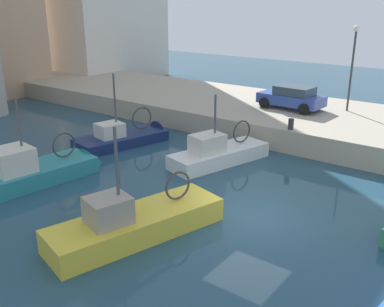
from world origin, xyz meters
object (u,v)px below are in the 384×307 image
object	(u,v)px
fishing_boat_teal	(44,176)
parked_car_blue	(292,97)
fishing_boat_navy	(129,141)
quay_streetlamp	(353,54)
fishing_boat_white	(224,159)
mooring_bollard_north	(291,124)
fishing_boat_yellow	(145,230)

from	to	relation	value
fishing_boat_teal	parked_car_blue	bearing A→B (deg)	-19.73
fishing_boat_navy	quay_streetlamp	xyz separation A→B (m)	(9.50, -8.52, 4.35)
fishing_boat_white	mooring_bollard_north	xyz separation A→B (m)	(3.16, -1.90, 1.34)
fishing_boat_yellow	quay_streetlamp	world-z (taller)	quay_streetlamp
fishing_boat_teal	fishing_boat_yellow	bearing A→B (deg)	-96.41
fishing_boat_teal	quay_streetlamp	world-z (taller)	quay_streetlamp
fishing_boat_navy	fishing_boat_white	world-z (taller)	fishing_boat_navy
fishing_boat_yellow	fishing_boat_white	world-z (taller)	fishing_boat_yellow
fishing_boat_white	mooring_bollard_north	distance (m)	3.93
fishing_boat_white	mooring_bollard_north	world-z (taller)	fishing_boat_white
mooring_bollard_north	quay_streetlamp	xyz separation A→B (m)	(5.65, -0.91, 2.98)
fishing_boat_navy	fishing_boat_white	xyz separation A→B (m)	(0.69, -5.71, 0.04)
fishing_boat_teal	parked_car_blue	size ratio (longest dim) A/B	1.53
fishing_boat_white	parked_car_blue	distance (m)	7.47
fishing_boat_navy	fishing_boat_yellow	distance (m)	9.94
fishing_boat_teal	quay_streetlamp	distance (m)	17.78
fishing_boat_teal	quay_streetlamp	xyz separation A→B (m)	(15.40, -7.77, 4.28)
fishing_boat_navy	fishing_boat_yellow	bearing A→B (deg)	-131.97
fishing_boat_navy	mooring_bollard_north	xyz separation A→B (m)	(3.85, -7.61, 1.37)
fishing_boat_white	quay_streetlamp	distance (m)	10.21
fishing_boat_white	fishing_boat_teal	size ratio (longest dim) A/B	1.02
fishing_boat_white	fishing_boat_yellow	bearing A→B (deg)	-167.09
fishing_boat_navy	fishing_boat_white	distance (m)	5.75
fishing_boat_yellow	fishing_boat_white	bearing A→B (deg)	12.91
parked_car_blue	fishing_boat_white	bearing A→B (deg)	179.97
fishing_boat_navy	parked_car_blue	world-z (taller)	fishing_boat_navy
fishing_boat_teal	mooring_bollard_north	xyz separation A→B (m)	(9.75, -6.86, 1.31)
fishing_boat_yellow	fishing_boat_white	size ratio (longest dim) A/B	1.15
fishing_boat_white	parked_car_blue	bearing A→B (deg)	-0.03
fishing_boat_white	parked_car_blue	xyz separation A→B (m)	(7.26, -0.00, 1.77)
fishing_boat_yellow	quay_streetlamp	size ratio (longest dim) A/B	1.44
fishing_boat_navy	fishing_boat_white	size ratio (longest dim) A/B	0.98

